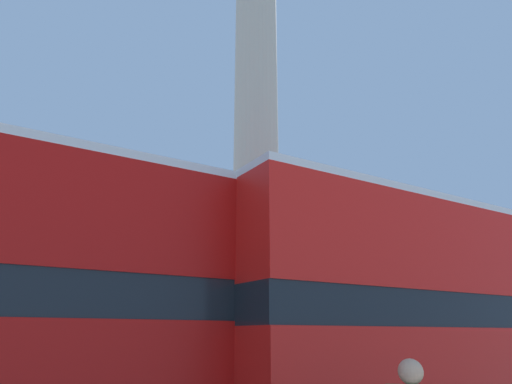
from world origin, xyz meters
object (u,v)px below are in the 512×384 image
at_px(bus_b, 448,314).
at_px(equestrian_statue, 411,343).
at_px(street_lamp, 187,277).
at_px(monument_column, 256,223).

height_order(bus_b, equestrian_statue, equestrian_statue).
bearing_deg(street_lamp, bus_b, -46.98).
bearing_deg(bus_b, monument_column, 91.86).
distance_m(monument_column, street_lamp, 4.98).
height_order(monument_column, equestrian_statue, monument_column).
xyz_separation_m(monument_column, bus_b, (0.41, -6.88, -3.23)).
height_order(monument_column, bus_b, monument_column).
xyz_separation_m(bus_b, street_lamp, (-3.87, 4.15, 0.92)).
distance_m(bus_b, street_lamp, 5.75).
xyz_separation_m(monument_column, street_lamp, (-3.47, -2.73, -2.32)).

